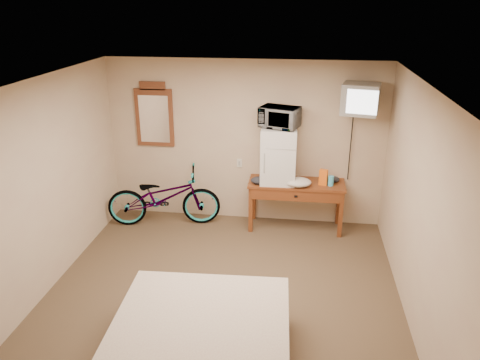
{
  "coord_description": "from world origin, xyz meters",
  "views": [
    {
      "loc": [
        0.84,
        -4.48,
        3.33
      ],
      "look_at": [
        0.12,
        0.87,
        1.2
      ],
      "focal_mm": 35.0,
      "sensor_mm": 36.0,
      "label": 1
    }
  ],
  "objects_px": {
    "microwave": "(280,117)",
    "wall_mirror": "(154,115)",
    "blue_cup": "(331,181)",
    "mini_fridge": "(278,155)",
    "crt_television": "(360,99)",
    "bicycle": "(164,197)",
    "desk": "(296,190)"
  },
  "relations": [
    {
      "from": "microwave",
      "to": "wall_mirror",
      "type": "bearing_deg",
      "value": -168.25
    },
    {
      "from": "microwave",
      "to": "blue_cup",
      "type": "height_order",
      "value": "microwave"
    },
    {
      "from": "mini_fridge",
      "to": "crt_television",
      "type": "bearing_deg",
      "value": -0.52
    },
    {
      "from": "wall_mirror",
      "to": "bicycle",
      "type": "distance_m",
      "value": 1.26
    },
    {
      "from": "wall_mirror",
      "to": "bicycle",
      "type": "bearing_deg",
      "value": -63.53
    },
    {
      "from": "blue_cup",
      "to": "microwave",
      "type": "bearing_deg",
      "value": 175.29
    },
    {
      "from": "blue_cup",
      "to": "wall_mirror",
      "type": "distance_m",
      "value": 2.83
    },
    {
      "from": "desk",
      "to": "wall_mirror",
      "type": "height_order",
      "value": "wall_mirror"
    },
    {
      "from": "crt_television",
      "to": "bicycle",
      "type": "distance_m",
      "value": 3.23
    },
    {
      "from": "mini_fridge",
      "to": "desk",
      "type": "bearing_deg",
      "value": -6.6
    },
    {
      "from": "mini_fridge",
      "to": "blue_cup",
      "type": "relative_size",
      "value": 5.7
    },
    {
      "from": "desk",
      "to": "bicycle",
      "type": "bearing_deg",
      "value": -177.04
    },
    {
      "from": "blue_cup",
      "to": "crt_television",
      "type": "relative_size",
      "value": 0.23
    },
    {
      "from": "mini_fridge",
      "to": "wall_mirror",
      "type": "bearing_deg",
      "value": 172.83
    },
    {
      "from": "mini_fridge",
      "to": "wall_mirror",
      "type": "relative_size",
      "value": 0.84
    },
    {
      "from": "mini_fridge",
      "to": "microwave",
      "type": "bearing_deg",
      "value": 56.27
    },
    {
      "from": "microwave",
      "to": "crt_television",
      "type": "distance_m",
      "value": 1.13
    },
    {
      "from": "blue_cup",
      "to": "crt_television",
      "type": "bearing_deg",
      "value": 9.65
    },
    {
      "from": "desk",
      "to": "wall_mirror",
      "type": "xyz_separation_m",
      "value": [
        -2.2,
        0.27,
        1.0
      ]
    },
    {
      "from": "microwave",
      "to": "bicycle",
      "type": "xyz_separation_m",
      "value": [
        -1.73,
        -0.14,
        -1.27
      ]
    },
    {
      "from": "desk",
      "to": "blue_cup",
      "type": "bearing_deg",
      "value": -3.59
    },
    {
      "from": "microwave",
      "to": "wall_mirror",
      "type": "relative_size",
      "value": 0.54
    },
    {
      "from": "desk",
      "to": "mini_fridge",
      "type": "xyz_separation_m",
      "value": [
        -0.29,
        0.03,
        0.53
      ]
    },
    {
      "from": "desk",
      "to": "mini_fridge",
      "type": "height_order",
      "value": "mini_fridge"
    },
    {
      "from": "bicycle",
      "to": "crt_television",
      "type": "bearing_deg",
      "value": -98.37
    },
    {
      "from": "blue_cup",
      "to": "crt_television",
      "type": "xyz_separation_m",
      "value": [
        0.32,
        0.05,
        1.2
      ]
    },
    {
      "from": "desk",
      "to": "bicycle",
      "type": "height_order",
      "value": "bicycle"
    },
    {
      "from": "blue_cup",
      "to": "wall_mirror",
      "type": "bearing_deg",
      "value": 173.54
    },
    {
      "from": "microwave",
      "to": "desk",
      "type": "bearing_deg",
      "value": 12.29
    },
    {
      "from": "wall_mirror",
      "to": "bicycle",
      "type": "height_order",
      "value": "wall_mirror"
    },
    {
      "from": "desk",
      "to": "crt_television",
      "type": "relative_size",
      "value": 2.28
    },
    {
      "from": "desk",
      "to": "mini_fridge",
      "type": "bearing_deg",
      "value": 173.4
    }
  ]
}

